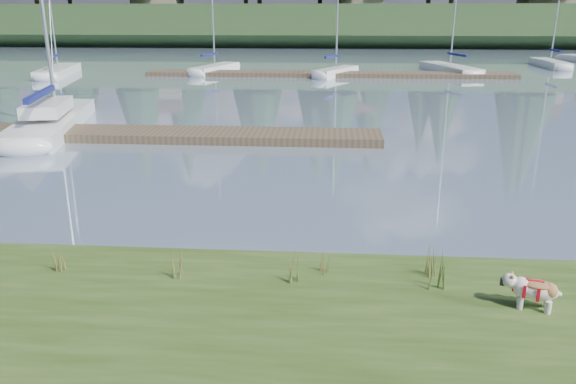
{
  "coord_description": "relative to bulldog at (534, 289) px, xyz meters",
  "views": [
    {
      "loc": [
        2.14,
        -10.64,
        4.43
      ],
      "look_at": [
        1.38,
        -0.5,
        1.14
      ],
      "focal_mm": 35.0,
      "sensor_mm": 36.0,
      "label": 1
    }
  ],
  "objects": [
    {
      "name": "sailboat_bg_2",
      "position": [
        -2.37,
        33.91,
        -0.32
      ],
      "size": [
        3.64,
        5.69,
        8.97
      ],
      "rotation": [
        0.0,
        0.0,
        1.1
      ],
      "color": "silver",
      "rests_on": "ground"
    },
    {
      "name": "dock_far",
      "position": [
        -3.11,
        33.21,
        -0.5
      ],
      "size": [
        26.0,
        2.2,
        0.3
      ],
      "primitive_type": "cube",
      "color": "#4C3D2C",
      "rests_on": "ground"
    },
    {
      "name": "ground",
      "position": [
        -5.11,
        33.21,
        -0.65
      ],
      "size": [
        200.0,
        200.0,
        0.0
      ],
      "primitive_type": "plane",
      "color": "#7D91A6",
      "rests_on": "ground"
    },
    {
      "name": "sailboat_bg_0",
      "position": [
        -22.84,
        33.32,
        -0.33
      ],
      "size": [
        3.5,
        8.7,
        12.32
      ],
      "rotation": [
        0.0,
        0.0,
        1.79
      ],
      "color": "silver",
      "rests_on": "ground"
    },
    {
      "name": "weed_1",
      "position": [
        -3.51,
        0.59,
        -0.07
      ],
      "size": [
        0.17,
        0.14,
        0.56
      ],
      "color": "#475B23",
      "rests_on": "bank"
    },
    {
      "name": "ridge",
      "position": [
        -5.11,
        76.21,
        1.85
      ],
      "size": [
        200.0,
        20.0,
        5.0
      ],
      "primitive_type": "cube",
      "color": "#21371A",
      "rests_on": "ground"
    },
    {
      "name": "sailboat_main",
      "position": [
        -13.94,
        14.18,
        -0.23
      ],
      "size": [
        4.02,
        9.6,
        13.5
      ],
      "rotation": [
        0.0,
        0.0,
        1.81
      ],
      "color": "silver",
      "rests_on": "ground"
    },
    {
      "name": "weed_5",
      "position": [
        -1.28,
        0.96,
        -0.04
      ],
      "size": [
        0.17,
        0.14,
        0.63
      ],
      "color": "#475B23",
      "rests_on": "bank"
    },
    {
      "name": "dock_near",
      "position": [
        -9.11,
        12.21,
        -0.5
      ],
      "size": [
        16.0,
        2.0,
        0.3
      ],
      "primitive_type": "cube",
      "color": "#4C3D2C",
      "rests_on": "ground"
    },
    {
      "name": "sailboat_bg_4",
      "position": [
        15.14,
        42.06,
        -0.32
      ],
      "size": [
        1.6,
        7.25,
        10.72
      ],
      "rotation": [
        0.0,
        0.0,
        1.55
      ],
      "color": "silver",
      "rests_on": "ground"
    },
    {
      "name": "weed_3",
      "position": [
        -7.36,
        0.67,
        -0.04
      ],
      "size": [
        0.17,
        0.14,
        0.63
      ],
      "color": "#475B23",
      "rests_on": "bank"
    },
    {
      "name": "bulldog",
      "position": [
        0.0,
        0.0,
        0.0
      ],
      "size": [
        0.82,
        0.46,
        0.48
      ],
      "rotation": [
        0.0,
        0.0,
        2.87
      ],
      "color": "silver",
      "rests_on": "bank"
    },
    {
      "name": "weed_4",
      "position": [
        -3.01,
        0.89,
        -0.15
      ],
      "size": [
        0.17,
        0.14,
        0.37
      ],
      "color": "#475B23",
      "rests_on": "bank"
    },
    {
      "name": "weed_2",
      "position": [
        -1.26,
        0.46,
        0.02
      ],
      "size": [
        0.17,
        0.14,
        0.77
      ],
      "color": "#475B23",
      "rests_on": "bank"
    },
    {
      "name": "mud_lip",
      "position": [
        -5.11,
        1.61,
        -0.58
      ],
      "size": [
        60.0,
        0.5,
        0.14
      ],
      "primitive_type": "cube",
      "color": "#33281C",
      "rests_on": "ground"
    },
    {
      "name": "weed_0",
      "position": [
        -5.31,
        0.58,
        -0.01
      ],
      "size": [
        0.17,
        0.14,
        0.7
      ],
      "color": "#475B23",
      "rests_on": "bank"
    },
    {
      "name": "sailboat_bg_1",
      "position": [
        -11.51,
        35.61,
        -0.32
      ],
      "size": [
        3.11,
        6.91,
        10.29
      ],
      "rotation": [
        0.0,
        0.0,
        1.3
      ],
      "color": "silver",
      "rests_on": "ground"
    },
    {
      "name": "sailboat_bg_3",
      "position": [
        5.81,
        37.12,
        -0.33
      ],
      "size": [
        3.73,
        8.64,
        12.42
      ],
      "rotation": [
        0.0,
        0.0,
        1.82
      ],
      "color": "silver",
      "rests_on": "ground"
    }
  ]
}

